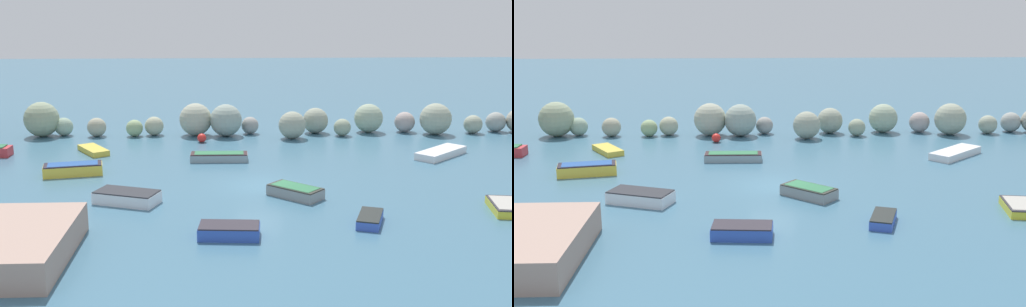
# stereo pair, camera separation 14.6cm
# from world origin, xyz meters

# --- Properties ---
(cove_water) EXTENTS (160.00, 160.00, 0.00)m
(cove_water) POSITION_xyz_m (0.00, 0.00, 0.00)
(cove_water) COLOR #3E6B85
(cove_water) RESTS_ON ground
(rock_breakwater) EXTENTS (39.40, 4.27, 2.66)m
(rock_breakwater) POSITION_xyz_m (1.62, 13.78, 1.08)
(rock_breakwater) COLOR #93A382
(rock_breakwater) RESTS_ON ground
(channel_buoy) EXTENTS (0.66, 0.66, 0.66)m
(channel_buoy) POSITION_xyz_m (-3.67, 11.28, 0.33)
(channel_buoy) COLOR red
(channel_buoy) RESTS_ON cove_water
(moored_boat_0) EXTENTS (3.74, 1.23, 0.55)m
(moored_boat_0) POSITION_xyz_m (-2.31, 5.72, 0.29)
(moored_boat_0) COLOR #84969D
(moored_boat_0) RESTS_ON cove_water
(moored_boat_2) EXTENTS (1.79, 2.82, 0.45)m
(moored_boat_2) POSITION_xyz_m (12.07, -5.01, 0.24)
(moored_boat_2) COLOR yellow
(moored_boat_2) RESTS_ON cove_water
(moored_boat_3) EXTENTS (3.07, 2.95, 0.61)m
(moored_boat_3) POSITION_xyz_m (1.85, -2.25, 0.32)
(moored_boat_3) COLOR gray
(moored_boat_3) RESTS_ON cove_water
(moored_boat_4) EXTENTS (3.58, 2.57, 0.66)m
(moored_boat_4) POSITION_xyz_m (-6.94, -2.94, 0.33)
(moored_boat_4) COLOR white
(moored_boat_4) RESTS_ON cove_water
(moored_boat_5) EXTENTS (1.71, 2.47, 0.47)m
(moored_boat_5) POSITION_xyz_m (4.93, -6.54, 0.23)
(moored_boat_5) COLOR #3958BF
(moored_boat_5) RESTS_ON cove_water
(moored_boat_6) EXTENTS (2.79, 1.58, 0.60)m
(moored_boat_6) POSITION_xyz_m (-1.67, -8.01, 0.30)
(moored_boat_6) COLOR #3254BA
(moored_boat_6) RESTS_ON cove_water
(moored_boat_7) EXTENTS (4.19, 4.04, 0.47)m
(moored_boat_7) POSITION_xyz_m (12.53, 6.34, 0.24)
(moored_boat_7) COLOR white
(moored_boat_7) RESTS_ON cove_water
(moored_boat_8) EXTENTS (3.62, 1.99, 0.70)m
(moored_boat_8) POSITION_xyz_m (-11.01, 2.68, 0.36)
(moored_boat_8) COLOR yellow
(moored_boat_8) RESTS_ON cove_water
(moored_boat_9) EXTENTS (2.61, 3.17, 0.38)m
(moored_boat_9) POSITION_xyz_m (-10.96, 8.29, 0.19)
(moored_boat_9) COLOR gold
(moored_boat_9) RESTS_ON cove_water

